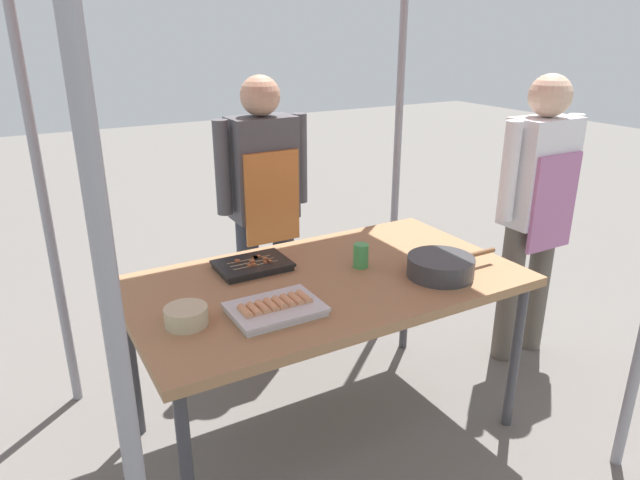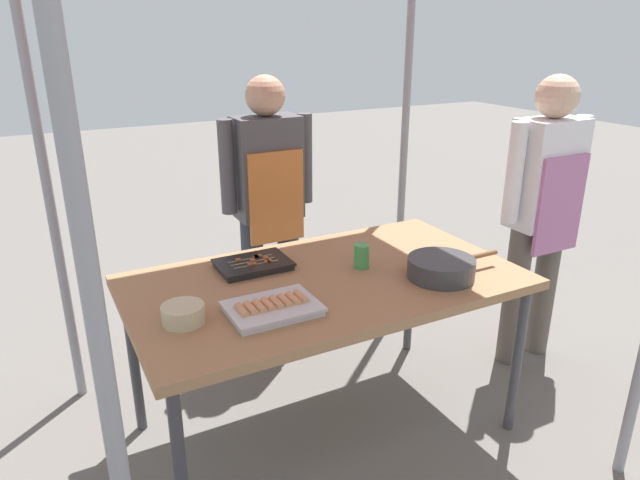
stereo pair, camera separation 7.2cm
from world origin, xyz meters
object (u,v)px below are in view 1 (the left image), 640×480
stall_table (326,289)px  vendor_woman (264,195)px  cooking_wok (441,266)px  customer_nearby (537,200)px  tray_meat_skewers (253,265)px  condiment_bowl (186,316)px  tray_grilled_sausages (276,308)px  drink_cup_near_edge (361,256)px

stall_table → vendor_woman: (0.11, 0.84, 0.18)m
cooking_wok → customer_nearby: customer_nearby is taller
cooking_wok → customer_nearby: (0.85, 0.25, 0.09)m
tray_meat_skewers → condiment_bowl: size_ratio=2.04×
tray_grilled_sausages → drink_cup_near_edge: 0.54m
customer_nearby → condiment_bowl: bearing=-175.9°
stall_table → cooking_wok: (0.42, -0.22, 0.10)m
tray_meat_skewers → customer_nearby: bearing=-7.6°
stall_table → tray_grilled_sausages: tray_grilled_sausages is taller
condiment_bowl → drink_cup_near_edge: drink_cup_near_edge is taller
condiment_bowl → vendor_woman: vendor_woman is taller
cooking_wok → condiment_bowl: size_ratio=2.90×
tray_meat_skewers → cooking_wok: size_ratio=0.70×
drink_cup_near_edge → customer_nearby: bearing=0.4°
tray_meat_skewers → tray_grilled_sausages: bearing=-102.3°
tray_grilled_sausages → customer_nearby: size_ratio=0.22×
cooking_wok → customer_nearby: bearing=16.6°
stall_table → drink_cup_near_edge: drink_cup_near_edge is taller
tray_meat_skewers → cooking_wok: 0.79m
cooking_wok → vendor_woman: bearing=106.7°
tray_grilled_sausages → vendor_woman: vendor_woman is taller
drink_cup_near_edge → customer_nearby: (1.08, 0.01, 0.09)m
condiment_bowl → drink_cup_near_edge: bearing=9.0°
stall_table → customer_nearby: 1.28m
drink_cup_near_edge → vendor_woman: vendor_woman is taller
tray_grilled_sausages → condiment_bowl: bearing=165.5°
tray_grilled_sausages → cooking_wok: (0.74, -0.04, 0.03)m
stall_table → drink_cup_near_edge: 0.22m
tray_meat_skewers → vendor_woman: (0.33, 0.60, 0.11)m
tray_meat_skewers → customer_nearby: size_ratio=0.20×
drink_cup_near_edge → vendor_woman: size_ratio=0.07×
vendor_woman → customer_nearby: customer_nearby is taller
tray_grilled_sausages → vendor_woman: bearing=67.5°
tray_meat_skewers → cooking_wok: cooking_wok is taller
customer_nearby → tray_grilled_sausages: bearing=-172.3°
tray_grilled_sausages → tray_meat_skewers: size_ratio=1.07×
tray_grilled_sausages → vendor_woman: 1.11m
tray_grilled_sausages → customer_nearby: customer_nearby is taller
drink_cup_near_edge → vendor_woman: bearing=95.8°
tray_meat_skewers → drink_cup_near_edge: (0.41, -0.21, 0.03)m
tray_meat_skewers → vendor_woman: size_ratio=0.20×
stall_table → condiment_bowl: condiment_bowl is taller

